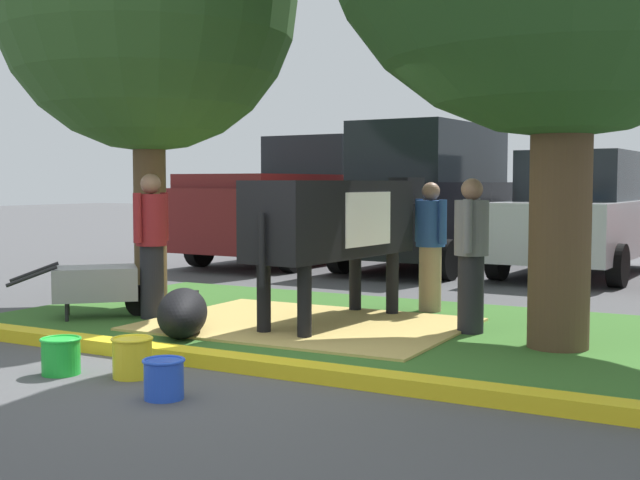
{
  "coord_description": "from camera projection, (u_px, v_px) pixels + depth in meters",
  "views": [
    {
      "loc": [
        3.97,
        -5.5,
        1.52
      ],
      "look_at": [
        -0.37,
        2.28,
        0.9
      ],
      "focal_mm": 46.71,
      "sensor_mm": 36.0,
      "label": 1
    }
  ],
  "objects": [
    {
      "name": "suv_black",
      "position": [
        430.0,
        197.0,
        14.56
      ],
      "size": [
        2.27,
        4.68,
        2.52
      ],
      "color": "black",
      "rests_on": "ground"
    },
    {
      "name": "bucket_green",
      "position": [
        61.0,
        355.0,
        6.58
      ],
      "size": [
        0.32,
        0.32,
        0.29
      ],
      "color": "green",
      "rests_on": "ground"
    },
    {
      "name": "ground_plane",
      "position": [
        224.0,
        367.0,
        6.83
      ],
      "size": [
        80.0,
        80.0,
        0.0
      ],
      "primitive_type": "plane",
      "color": "#4C4C4F"
    },
    {
      "name": "pickup_truck_maroon",
      "position": [
        302.0,
        203.0,
        15.99
      ],
      "size": [
        2.39,
        5.48,
        2.42
      ],
      "color": "maroon",
      "rests_on": "ground"
    },
    {
      "name": "curb_yellow",
      "position": [
        200.0,
        358.0,
        6.92
      ],
      "size": [
        8.44,
        0.24,
        0.12
      ],
      "primitive_type": "cube",
      "color": "yellow",
      "rests_on": "ground"
    },
    {
      "name": "bucket_yellow",
      "position": [
        132.0,
        357.0,
        6.47
      ],
      "size": [
        0.33,
        0.33,
        0.32
      ],
      "color": "yellow",
      "rests_on": "ground"
    },
    {
      "name": "bucket_blue",
      "position": [
        164.0,
        378.0,
        5.83
      ],
      "size": [
        0.3,
        0.3,
        0.28
      ],
      "color": "blue",
      "rests_on": "ground"
    },
    {
      "name": "hay_bedding",
      "position": [
        306.0,
        325.0,
        8.73
      ],
      "size": [
        3.25,
        2.46,
        0.04
      ],
      "primitive_type": "cube",
      "rotation": [
        0.0,
        0.0,
        0.02
      ],
      "color": "tan",
      "rests_on": "ground"
    },
    {
      "name": "sedan_silver",
      "position": [
        581.0,
        215.0,
        13.63
      ],
      "size": [
        2.17,
        4.47,
        2.02
      ],
      "color": "silver",
      "rests_on": "ground"
    },
    {
      "name": "cow_holstein",
      "position": [
        338.0,
        220.0,
        8.82
      ],
      "size": [
        0.89,
        3.14,
        1.58
      ],
      "color": "black",
      "rests_on": "ground"
    },
    {
      "name": "grass_island",
      "position": [
        330.0,
        323.0,
        8.9
      ],
      "size": [
        7.24,
        4.23,
        0.02
      ],
      "primitive_type": "cube",
      "color": "#386B28",
      "rests_on": "ground"
    },
    {
      "name": "person_handler",
      "position": [
        151.0,
        242.0,
        9.14
      ],
      "size": [
        0.34,
        0.53,
        1.61
      ],
      "color": "black",
      "rests_on": "ground"
    },
    {
      "name": "calf_lying",
      "position": [
        183.0,
        313.0,
        8.18
      ],
      "size": [
        1.0,
        1.27,
        0.48
      ],
      "color": "black",
      "rests_on": "ground"
    },
    {
      "name": "person_visitor_near",
      "position": [
        430.0,
        244.0,
        9.64
      ],
      "size": [
        0.47,
        0.34,
        1.52
      ],
      "color": "#9E7F5B",
      "rests_on": "ground"
    },
    {
      "name": "person_visitor_far",
      "position": [
        471.0,
        252.0,
        8.25
      ],
      "size": [
        0.34,
        0.52,
        1.56
      ],
      "color": "black",
      "rests_on": "ground"
    },
    {
      "name": "wheelbarrow",
      "position": [
        97.0,
        284.0,
        9.24
      ],
      "size": [
        1.35,
        1.34,
        0.63
      ],
      "color": "gray",
      "rests_on": "ground"
    },
    {
      "name": "shade_tree_left",
      "position": [
        147.0,
        2.0,
        9.82
      ],
      "size": [
        3.56,
        3.56,
        5.44
      ],
      "color": "brown",
      "rests_on": "ground"
    }
  ]
}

